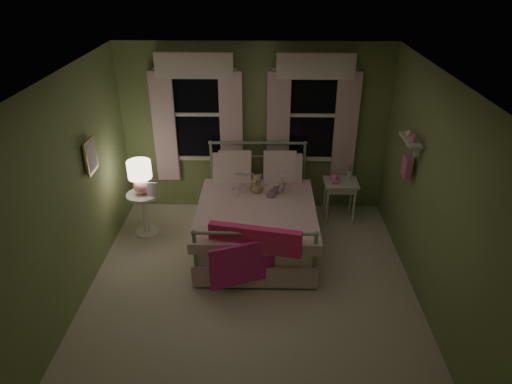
{
  "coord_description": "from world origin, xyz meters",
  "views": [
    {
      "loc": [
        0.15,
        -4.42,
        3.69
      ],
      "look_at": [
        0.05,
        0.66,
        1.0
      ],
      "focal_mm": 32.0,
      "sensor_mm": 36.0,
      "label": 1
    }
  ],
  "objects_px": {
    "table_lamp": "(140,174)",
    "bed": "(257,219)",
    "child_left": "(237,173)",
    "nightstand_right": "(340,187)",
    "teddy_bear": "(257,185)",
    "child_right": "(277,172)",
    "nightstand_left": "(144,208)"
  },
  "relations": [
    {
      "from": "child_right",
      "to": "nightstand_left",
      "type": "bearing_deg",
      "value": 26.2
    },
    {
      "from": "child_left",
      "to": "nightstand_right",
      "type": "xyz_separation_m",
      "value": [
        1.53,
        0.25,
        -0.35
      ]
    },
    {
      "from": "table_lamp",
      "to": "nightstand_right",
      "type": "relative_size",
      "value": 0.77
    },
    {
      "from": "bed",
      "to": "teddy_bear",
      "type": "bearing_deg",
      "value": 90.0
    },
    {
      "from": "child_right",
      "to": "teddy_bear",
      "type": "height_order",
      "value": "child_right"
    },
    {
      "from": "bed",
      "to": "nightstand_right",
      "type": "relative_size",
      "value": 3.18
    },
    {
      "from": "child_right",
      "to": "nightstand_left",
      "type": "distance_m",
      "value": 1.98
    },
    {
      "from": "bed",
      "to": "child_left",
      "type": "relative_size",
      "value": 3.05
    },
    {
      "from": "child_left",
      "to": "teddy_bear",
      "type": "relative_size",
      "value": 2.19
    },
    {
      "from": "nightstand_left",
      "to": "table_lamp",
      "type": "relative_size",
      "value": 1.32
    },
    {
      "from": "nightstand_right",
      "to": "child_left",
      "type": "bearing_deg",
      "value": -170.62
    },
    {
      "from": "bed",
      "to": "nightstand_right",
      "type": "height_order",
      "value": "bed"
    },
    {
      "from": "teddy_bear",
      "to": "table_lamp",
      "type": "distance_m",
      "value": 1.63
    },
    {
      "from": "bed",
      "to": "nightstand_right",
      "type": "distance_m",
      "value": 1.43
    },
    {
      "from": "table_lamp",
      "to": "bed",
      "type": "bearing_deg",
      "value": -7.98
    },
    {
      "from": "teddy_bear",
      "to": "child_left",
      "type": "bearing_deg",
      "value": 150.5
    },
    {
      "from": "bed",
      "to": "child_right",
      "type": "height_order",
      "value": "child_right"
    },
    {
      "from": "teddy_bear",
      "to": "nightstand_left",
      "type": "height_order",
      "value": "teddy_bear"
    },
    {
      "from": "bed",
      "to": "child_left",
      "type": "distance_m",
      "value": 0.73
    },
    {
      "from": "table_lamp",
      "to": "nightstand_right",
      "type": "xyz_separation_m",
      "value": [
        2.87,
        0.45,
        -0.4
      ]
    },
    {
      "from": "child_right",
      "to": "nightstand_left",
      "type": "relative_size",
      "value": 1.06
    },
    {
      "from": "child_left",
      "to": "nightstand_right",
      "type": "bearing_deg",
      "value": -170.91
    },
    {
      "from": "child_left",
      "to": "table_lamp",
      "type": "height_order",
      "value": "child_left"
    },
    {
      "from": "teddy_bear",
      "to": "nightstand_right",
      "type": "relative_size",
      "value": 0.48
    },
    {
      "from": "teddy_bear",
      "to": "nightstand_right",
      "type": "height_order",
      "value": "teddy_bear"
    },
    {
      "from": "teddy_bear",
      "to": "nightstand_right",
      "type": "xyz_separation_m",
      "value": [
        1.25,
        0.41,
        -0.24
      ]
    },
    {
      "from": "nightstand_left",
      "to": "nightstand_right",
      "type": "distance_m",
      "value": 2.91
    },
    {
      "from": "bed",
      "to": "child_right",
      "type": "distance_m",
      "value": 0.73
    },
    {
      "from": "child_left",
      "to": "nightstand_left",
      "type": "bearing_deg",
      "value": 7.94
    },
    {
      "from": "child_left",
      "to": "table_lamp",
      "type": "xyz_separation_m",
      "value": [
        -1.34,
        -0.19,
        0.05
      ]
    },
    {
      "from": "bed",
      "to": "child_right",
      "type": "bearing_deg",
      "value": 56.4
    },
    {
      "from": "bed",
      "to": "nightstand_left",
      "type": "height_order",
      "value": "bed"
    }
  ]
}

